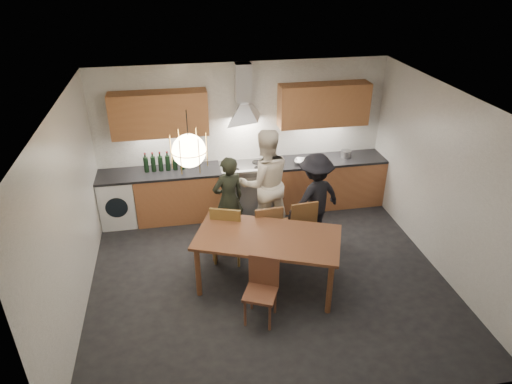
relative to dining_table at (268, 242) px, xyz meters
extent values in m
plane|color=black|center=(0.05, 0.15, -0.72)|extent=(5.00, 5.00, 0.00)
cube|color=white|center=(0.05, 2.40, 0.58)|extent=(5.00, 0.02, 2.60)
cube|color=white|center=(0.05, -2.10, 0.58)|extent=(5.00, 0.02, 2.60)
cube|color=white|center=(-2.45, 0.15, 0.58)|extent=(0.02, 4.50, 2.60)
cube|color=white|center=(2.55, 0.15, 0.58)|extent=(0.02, 4.50, 2.60)
cube|color=white|center=(0.05, 0.15, 1.88)|extent=(5.00, 4.50, 0.02)
cube|color=#C1784A|center=(-1.13, 2.10, -0.29)|extent=(1.45, 0.60, 0.86)
cube|color=#C1784A|center=(1.52, 2.10, -0.29)|extent=(2.05, 0.60, 0.86)
cube|color=white|center=(-2.15, 2.10, -0.29)|extent=(0.58, 0.58, 0.85)
cube|color=black|center=(-1.43, 2.10, 0.16)|extent=(2.05, 0.62, 0.04)
cube|color=black|center=(1.52, 2.10, 0.16)|extent=(2.05, 0.62, 0.04)
cube|color=silver|center=(0.05, 2.10, -0.32)|extent=(0.90, 0.60, 0.80)
cube|color=black|center=(0.05, 1.81, -0.34)|extent=(0.78, 0.02, 0.42)
cube|color=slate|center=(0.05, 2.10, 0.12)|extent=(0.90, 0.60, 0.08)
cube|color=silver|center=(0.05, 1.84, 0.18)|extent=(0.90, 0.08, 0.04)
cube|color=#C17D4A|center=(-1.33, 2.22, 1.14)|extent=(1.55, 0.35, 0.72)
cube|color=#C17D4A|center=(1.42, 2.22, 1.14)|extent=(1.55, 0.35, 0.72)
cube|color=silver|center=(0.05, 2.27, 1.57)|extent=(0.26, 0.22, 0.62)
cylinder|color=black|center=(-0.95, 0.05, 1.63)|extent=(0.01, 0.01, 0.50)
sphere|color=#FFE0A5|center=(-0.95, 0.05, 1.38)|extent=(0.40, 0.40, 0.40)
torus|color=gold|center=(-0.95, 0.05, 1.38)|extent=(0.43, 0.43, 0.01)
cube|color=brown|center=(0.00, 0.00, 0.07)|extent=(2.14, 1.60, 0.04)
cylinder|color=brown|center=(-0.96, -0.04, -0.33)|extent=(0.07, 0.07, 0.77)
cylinder|color=brown|center=(-0.67, 0.69, -0.33)|extent=(0.07, 0.07, 0.77)
cylinder|color=brown|center=(0.67, -0.69, -0.33)|extent=(0.07, 0.07, 0.77)
cylinder|color=brown|center=(0.96, 0.04, -0.33)|extent=(0.07, 0.07, 0.77)
cube|color=brown|center=(-0.44, 0.71, -0.24)|extent=(0.56, 0.56, 0.04)
cube|color=brown|center=(-0.51, 0.52, 0.02)|extent=(0.43, 0.19, 0.49)
cylinder|color=brown|center=(-0.21, 0.82, -0.49)|extent=(0.04, 0.04, 0.45)
cylinder|color=brown|center=(-0.33, 0.48, -0.49)|extent=(0.04, 0.04, 0.45)
cylinder|color=brown|center=(-0.55, 0.93, -0.49)|extent=(0.04, 0.04, 0.45)
cylinder|color=brown|center=(-0.67, 0.60, -0.49)|extent=(0.04, 0.04, 0.45)
cube|color=brown|center=(0.12, 0.71, -0.27)|extent=(0.44, 0.44, 0.04)
cube|color=brown|center=(0.13, 0.53, -0.02)|extent=(0.42, 0.06, 0.46)
cylinder|color=brown|center=(0.28, 0.89, -0.50)|extent=(0.04, 0.04, 0.43)
cylinder|color=brown|center=(0.30, 0.55, -0.50)|extent=(0.04, 0.04, 0.43)
cylinder|color=brown|center=(-0.06, 0.87, -0.50)|extent=(0.04, 0.04, 0.43)
cylinder|color=brown|center=(-0.04, 0.54, -0.50)|extent=(0.04, 0.04, 0.43)
cube|color=brown|center=(0.66, 0.78, -0.27)|extent=(0.45, 0.45, 0.04)
cube|color=brown|center=(0.68, 0.59, -0.02)|extent=(0.42, 0.07, 0.45)
cylinder|color=brown|center=(0.81, 0.96, -0.50)|extent=(0.04, 0.04, 0.42)
cylinder|color=brown|center=(0.84, 0.62, -0.50)|extent=(0.04, 0.04, 0.42)
cylinder|color=brown|center=(0.48, 0.93, -0.50)|extent=(0.04, 0.04, 0.42)
cylinder|color=brown|center=(0.51, 0.59, -0.50)|extent=(0.04, 0.04, 0.42)
cube|color=brown|center=(-0.22, -0.66, -0.30)|extent=(0.52, 0.52, 0.04)
cube|color=brown|center=(-0.15, -0.50, -0.07)|extent=(0.37, 0.20, 0.43)
cylinder|color=brown|center=(-0.43, -0.74, -0.52)|extent=(0.03, 0.03, 0.40)
cylinder|color=brown|center=(-0.30, -0.45, -0.52)|extent=(0.03, 0.03, 0.40)
cylinder|color=brown|center=(-0.15, -0.87, -0.52)|extent=(0.03, 0.03, 0.40)
cylinder|color=brown|center=(-0.02, -0.58, -0.52)|extent=(0.03, 0.03, 0.40)
imported|color=black|center=(-0.37, 1.24, 0.01)|extent=(0.62, 0.51, 1.45)
imported|color=#F2E5D0|center=(0.23, 1.37, 0.19)|extent=(0.94, 0.77, 1.80)
imported|color=black|center=(0.97, 1.04, 0.02)|extent=(1.09, 0.86, 1.48)
imported|color=#B6B7BA|center=(1.02, 1.99, 0.22)|extent=(0.33, 0.33, 0.06)
cylinder|color=#A8A8AB|center=(1.86, 2.11, 0.25)|extent=(0.21, 0.21, 0.12)
camera|label=1|loc=(-1.08, -4.97, 3.48)|focal=32.00mm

